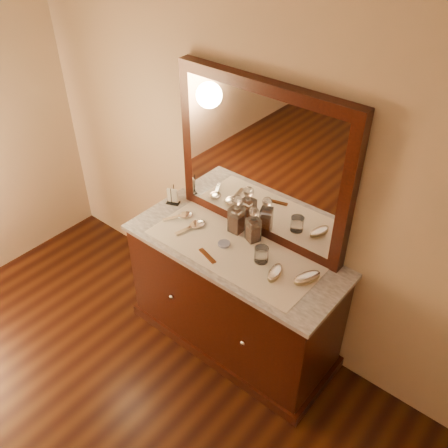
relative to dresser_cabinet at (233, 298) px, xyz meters
The scene contains 18 objects.
dresser_cabinet is the anchor object (origin of this frame).
dresser_plinth 0.37m from the dresser_cabinet, ahead, with size 1.46×0.59×0.08m, color black.
knob_left 0.42m from the dresser_cabinet, 136.47° to the right, with size 0.04×0.04×0.04m, color silver.
knob_right 0.42m from the dresser_cabinet, 43.53° to the right, with size 0.04×0.04×0.04m, color silver.
marble_top 0.42m from the dresser_cabinet, ahead, with size 1.44×0.59×0.03m, color white.
mirror_frame 0.97m from the dresser_cabinet, 90.00° to the left, with size 1.20×0.08×1.00m, color black.
mirror_glass 0.96m from the dresser_cabinet, 90.00° to the left, with size 1.06×0.01×0.86m, color white.
lace_runner 0.44m from the dresser_cabinet, 90.00° to the right, with size 1.10×0.45×0.00m, color white.
pin_dish 0.46m from the dresser_cabinet, 167.01° to the right, with size 0.08×0.08×0.01m, color silver.
comb 0.48m from the dresser_cabinet, 115.12° to the right, with size 0.15×0.03×0.01m, color maroon.
napkin_rack 0.81m from the dresser_cabinet, behind, with size 0.11×0.09×0.14m.
decanter_left 0.58m from the dresser_cabinet, 124.46° to the left, with size 0.08×0.08×0.27m.
decanter_right 0.56m from the dresser_cabinet, 73.61° to the left, with size 0.10×0.10×0.25m.
brush_near 0.57m from the dresser_cabinet, ahead, with size 0.10×0.16×0.04m.
brush_far 0.69m from the dresser_cabinet, ahead, with size 0.14×0.19×0.05m.
hand_mirror_outer 0.65m from the dresser_cabinet, behind, with size 0.15×0.21×0.02m.
hand_mirror_inner 0.56m from the dresser_cabinet, behind, with size 0.11×0.24×0.02m.
tumblers 0.53m from the dresser_cabinet, ahead, with size 0.09×0.09×0.10m.
Camera 1 is at (1.41, 0.15, 2.79)m, focal length 38.82 mm.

